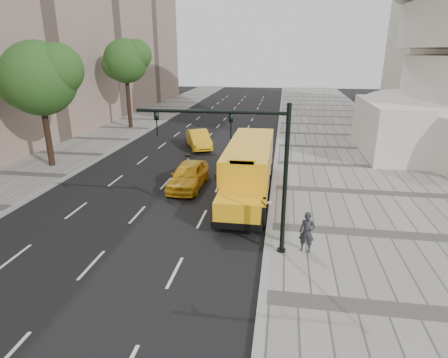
# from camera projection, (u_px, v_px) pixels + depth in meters

# --- Properties ---
(ground) EXTENTS (140.00, 140.00, 0.00)m
(ground) POSITION_uv_depth(u_px,v_px,m) (181.00, 184.00, 24.38)
(ground) COLOR black
(ground) RESTS_ON ground
(sidewalk_museum) EXTENTS (12.00, 140.00, 0.15)m
(sidewalk_museum) POSITION_uv_depth(u_px,v_px,m) (373.00, 194.00, 22.58)
(sidewalk_museum) COLOR gray
(sidewalk_museum) RESTS_ON ground
(sidewalk_far) EXTENTS (6.00, 140.00, 0.15)m
(sidewalk_far) POSITION_uv_depth(u_px,v_px,m) (27.00, 175.00, 25.99)
(sidewalk_far) COLOR gray
(sidewalk_far) RESTS_ON ground
(curb_museum) EXTENTS (0.30, 140.00, 0.15)m
(curb_museum) POSITION_uv_depth(u_px,v_px,m) (273.00, 188.00, 23.47)
(curb_museum) COLOR gray
(curb_museum) RESTS_ON ground
(curb_far) EXTENTS (0.30, 140.00, 0.15)m
(curb_far) POSITION_uv_depth(u_px,v_px,m) (67.00, 177.00, 25.55)
(curb_far) COLOR gray
(curb_far) RESTS_ON ground
(tree_b) EXTENTS (5.75, 5.11, 8.98)m
(tree_b) POSITION_uv_depth(u_px,v_px,m) (40.00, 78.00, 25.90)
(tree_b) COLOR black
(tree_b) RESTS_ON ground
(tree_c) EXTENTS (5.17, 4.60, 9.54)m
(tree_c) POSITION_uv_depth(u_px,v_px,m) (126.00, 61.00, 39.72)
(tree_c) COLOR black
(tree_c) RESTS_ON ground
(school_bus) EXTENTS (2.96, 11.56, 3.19)m
(school_bus) POSITION_uv_depth(u_px,v_px,m) (249.00, 164.00, 22.63)
(school_bus) COLOR #FFB216
(school_bus) RESTS_ON ground
(taxi_near) EXTENTS (2.01, 4.80, 1.62)m
(taxi_near) POSITION_uv_depth(u_px,v_px,m) (188.00, 175.00, 23.57)
(taxi_near) COLOR gold
(taxi_near) RESTS_ON ground
(taxi_far) EXTENTS (3.36, 5.03, 1.57)m
(taxi_far) POSITION_uv_depth(u_px,v_px,m) (199.00, 139.00, 33.36)
(taxi_far) COLOR gold
(taxi_far) RESTS_ON ground
(pedestrian) EXTENTS (0.72, 0.56, 1.77)m
(pedestrian) POSITION_uv_depth(u_px,v_px,m) (307.00, 232.00, 15.65)
(pedestrian) COLOR #26282C
(pedestrian) RESTS_ON sidewalk_museum
(traffic_signal) EXTENTS (6.18, 0.36, 6.40)m
(traffic_signal) POSITION_uv_depth(u_px,v_px,m) (250.00, 161.00, 14.87)
(traffic_signal) COLOR black
(traffic_signal) RESTS_ON ground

